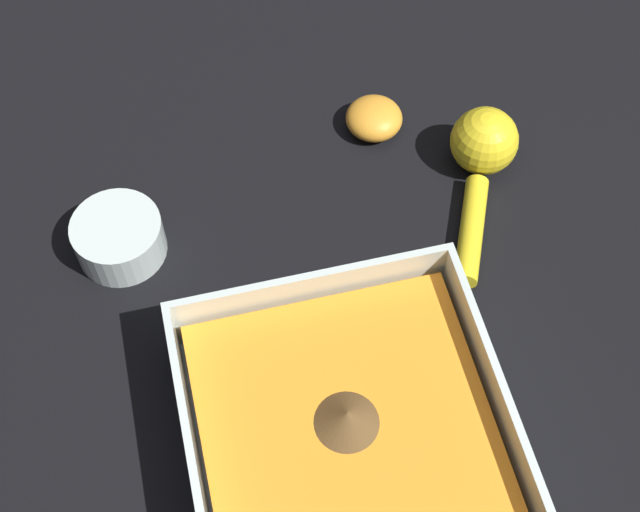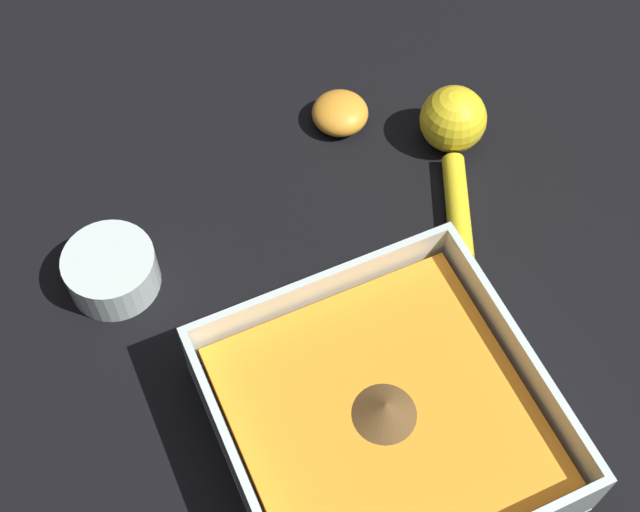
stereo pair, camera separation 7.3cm
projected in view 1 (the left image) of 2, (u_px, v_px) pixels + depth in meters
ground_plane at (304, 464)px, 0.67m from camera, size 4.00×4.00×0.00m
square_dish at (346, 432)px, 0.66m from camera, size 0.23×0.23×0.07m
spice_bowl at (119, 239)px, 0.76m from camera, size 0.08×0.08×0.04m
lemon_squeezer at (482, 155)px, 0.79m from camera, size 0.10×0.16×0.06m
lemon_half at (374, 118)px, 0.83m from camera, size 0.05×0.05×0.03m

